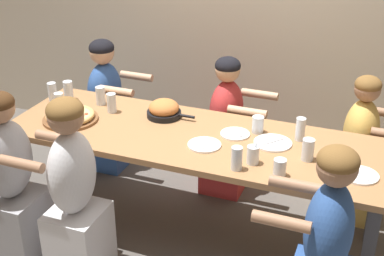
% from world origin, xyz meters
% --- Properties ---
extents(ground_plane, '(18.00, 18.00, 0.00)m').
position_xyz_m(ground_plane, '(0.00, 0.00, 0.00)').
color(ground_plane, '#514C47').
rests_on(ground_plane, ground).
extents(dining_table, '(2.46, 0.82, 0.76)m').
position_xyz_m(dining_table, '(0.00, 0.00, 0.68)').
color(dining_table, '#996B42').
rests_on(dining_table, ground).
extents(pizza_board_main, '(0.37, 0.37, 0.05)m').
position_xyz_m(pizza_board_main, '(-0.85, -0.09, 0.79)').
color(pizza_board_main, brown).
rests_on(pizza_board_main, dining_table).
extents(skillet_bowl, '(0.34, 0.24, 0.12)m').
position_xyz_m(skillet_bowl, '(-0.28, 0.19, 0.81)').
color(skillet_bowl, black).
rests_on(skillet_bowl, dining_table).
extents(empty_plate_a, '(0.21, 0.21, 0.02)m').
position_xyz_m(empty_plate_a, '(1.06, -0.13, 0.77)').
color(empty_plate_a, white).
rests_on(empty_plate_a, dining_table).
extents(empty_plate_b, '(0.21, 0.21, 0.02)m').
position_xyz_m(empty_plate_b, '(0.12, -0.11, 0.77)').
color(empty_plate_b, white).
rests_on(empty_plate_b, dining_table).
extents(empty_plate_c, '(0.19, 0.19, 0.02)m').
position_xyz_m(empty_plate_c, '(0.26, 0.10, 0.77)').
color(empty_plate_c, white).
rests_on(empty_plate_c, dining_table).
extents(empty_plate_d, '(0.24, 0.24, 0.02)m').
position_xyz_m(empty_plate_d, '(0.51, 0.07, 0.77)').
color(empty_plate_d, white).
rests_on(empty_plate_d, dining_table).
extents(cocktail_glass_blue, '(0.07, 0.07, 0.14)m').
position_xyz_m(cocktail_glass_blue, '(0.46, -0.21, 0.81)').
color(cocktail_glass_blue, silver).
rests_on(cocktail_glass_blue, dining_table).
extents(drinking_glass_a, '(0.07, 0.07, 0.13)m').
position_xyz_m(drinking_glass_a, '(0.75, -0.05, 0.82)').
color(drinking_glass_a, silver).
rests_on(drinking_glass_a, dining_table).
extents(drinking_glass_b, '(0.06, 0.06, 0.14)m').
position_xyz_m(drinking_glass_b, '(-1.15, 0.14, 0.82)').
color(drinking_glass_b, silver).
rests_on(drinking_glass_b, dining_table).
extents(drinking_glass_c, '(0.07, 0.07, 0.11)m').
position_xyz_m(drinking_glass_c, '(-1.05, 0.07, 0.81)').
color(drinking_glass_c, silver).
rests_on(drinking_glass_c, dining_table).
extents(drinking_glass_d, '(0.06, 0.06, 0.15)m').
position_xyz_m(drinking_glass_d, '(0.66, 0.18, 0.83)').
color(drinking_glass_d, silver).
rests_on(drinking_glass_d, dining_table).
extents(drinking_glass_e, '(0.07, 0.07, 0.14)m').
position_xyz_m(drinking_glass_e, '(-0.66, 0.13, 0.82)').
color(drinking_glass_e, silver).
rests_on(drinking_glass_e, dining_table).
extents(drinking_glass_f, '(0.06, 0.06, 0.14)m').
position_xyz_m(drinking_glass_f, '(0.39, -0.31, 0.82)').
color(drinking_glass_f, silver).
rests_on(drinking_glass_f, dining_table).
extents(drinking_glass_g, '(0.07, 0.07, 0.14)m').
position_xyz_m(drinking_glass_g, '(-1.06, 0.22, 0.82)').
color(drinking_glass_g, silver).
rests_on(drinking_glass_g, dining_table).
extents(drinking_glass_h, '(0.08, 0.08, 0.11)m').
position_xyz_m(drinking_glass_h, '(0.38, 0.19, 0.81)').
color(drinking_glass_h, silver).
rests_on(drinking_glass_h, dining_table).
extents(drinking_glass_i, '(0.07, 0.07, 0.13)m').
position_xyz_m(drinking_glass_i, '(-0.80, 0.22, 0.82)').
color(drinking_glass_i, silver).
rests_on(drinking_glass_i, dining_table).
extents(drinking_glass_j, '(0.07, 0.07, 0.10)m').
position_xyz_m(drinking_glass_j, '(0.64, -0.29, 0.81)').
color(drinking_glass_j, silver).
rests_on(drinking_glass_j, dining_table).
extents(diner_near_midleft, '(0.51, 0.40, 1.19)m').
position_xyz_m(diner_near_midleft, '(-0.51, -0.63, 0.55)').
color(diner_near_midleft, silver).
rests_on(diner_near_midleft, ground).
extents(diner_near_left, '(0.51, 0.40, 1.16)m').
position_xyz_m(diner_near_left, '(-0.96, -0.63, 0.53)').
color(diner_near_left, '#99999E').
rests_on(diner_near_left, ground).
extents(diner_far_right, '(0.51, 0.40, 1.08)m').
position_xyz_m(diner_far_right, '(1.01, 0.63, 0.49)').
color(diner_far_right, gold).
rests_on(diner_far_right, ground).
extents(diner_far_center, '(0.51, 0.40, 1.09)m').
position_xyz_m(diner_far_center, '(0.04, 0.63, 0.50)').
color(diner_far_center, '#B22D2D').
rests_on(diner_far_center, ground).
extents(diner_far_left, '(0.51, 0.40, 1.11)m').
position_xyz_m(diner_far_left, '(-1.00, 0.63, 0.51)').
color(diner_far_left, '#2D5193').
rests_on(diner_far_left, ground).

